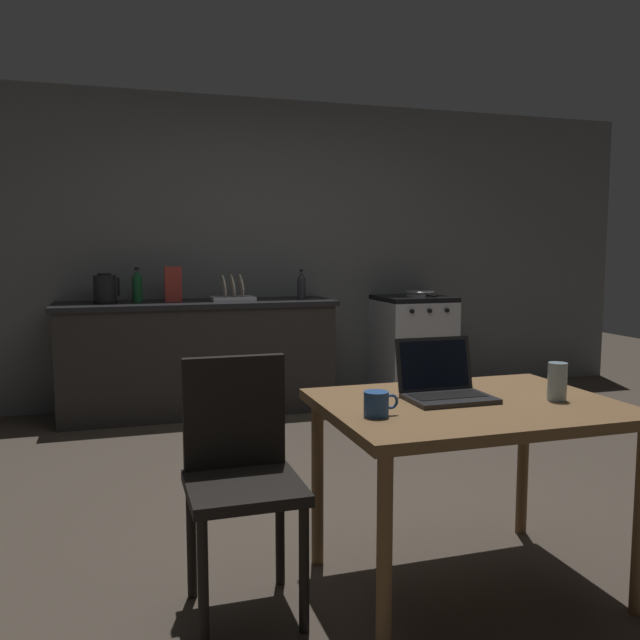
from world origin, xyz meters
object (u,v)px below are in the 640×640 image
object	(u,v)px
chair	(240,464)
laptop	(444,387)
frying_pan	(421,293)
electric_kettle	(105,289)
dish_rack	(232,295)
dining_table	(469,422)
bottle	(301,285)
coffee_mug	(377,404)
cereal_box	(173,284)
bottle_b	(137,286)
drinking_glass	(557,382)
stove_oven	(413,347)

from	to	relation	value
chair	laptop	bearing A→B (deg)	-14.03
laptop	frying_pan	size ratio (longest dim) A/B	0.73
electric_kettle	frying_pan	size ratio (longest dim) A/B	0.52
electric_kettle	dish_rack	xyz separation A→B (m)	(0.97, -0.00, -0.06)
dining_table	dish_rack	size ratio (longest dim) A/B	3.24
laptop	bottle	bearing A→B (deg)	83.30
coffee_mug	dish_rack	bearing A→B (deg)	89.15
laptop	dish_rack	xyz separation A→B (m)	(-0.30, 2.99, 0.16)
cereal_box	dish_rack	distance (m)	0.47
frying_pan	bottle_b	xyz separation A→B (m)	(-2.37, 0.11, 0.10)
chair	electric_kettle	xyz separation A→B (m)	(-0.49, 2.92, 0.47)
laptop	coffee_mug	distance (m)	0.39
drinking_glass	bottle_b	world-z (taller)	bottle_b
dish_rack	coffee_mug	bearing A→B (deg)	-90.85
stove_oven	laptop	world-z (taller)	laptop
dining_table	chair	distance (m)	0.87
frying_pan	coffee_mug	world-z (taller)	frying_pan
stove_oven	coffee_mug	bearing A→B (deg)	-117.38
stove_oven	dish_rack	bearing A→B (deg)	179.91
stove_oven	bottle_b	distance (m)	2.39
laptop	electric_kettle	xyz separation A→B (m)	(-1.27, 2.99, 0.22)
bottle	dish_rack	size ratio (longest dim) A/B	0.72
electric_kettle	bottle	world-z (taller)	bottle
stove_oven	bottle_b	world-z (taller)	bottle_b
dining_table	bottle	world-z (taller)	bottle
laptop	bottle	size ratio (longest dim) A/B	1.30
chair	cereal_box	distance (m)	2.99
chair	drinking_glass	distance (m)	1.23
chair	coffee_mug	distance (m)	0.55
chair	laptop	xyz separation A→B (m)	(0.79, -0.06, 0.25)
dining_table	coffee_mug	bearing A→B (deg)	-166.82
cereal_box	dish_rack	size ratio (longest dim) A/B	0.80
laptop	drinking_glass	bearing A→B (deg)	-23.22
bottle	cereal_box	size ratio (longest dim) A/B	0.90
frying_pan	drinking_glass	size ratio (longest dim) A/B	3.04
dish_rack	cereal_box	bearing A→B (deg)	177.51
stove_oven	laptop	xyz separation A→B (m)	(-1.28, -2.98, 0.33)
stove_oven	dining_table	distance (m)	3.30
frying_pan	dish_rack	size ratio (longest dim) A/B	1.29
bottle	bottle_b	world-z (taller)	bottle_b
chair	bottle	bearing A→B (deg)	60.63
chair	electric_kettle	size ratio (longest dim) A/B	3.97
laptop	bottle_b	size ratio (longest dim) A/B	1.20
frying_pan	dish_rack	distance (m)	1.64
stove_oven	coffee_mug	xyz separation A→B (m)	(-1.64, -3.16, 0.33)
coffee_mug	dish_rack	size ratio (longest dim) A/B	0.37
frying_pan	stove_oven	bearing A→B (deg)	154.69
frying_pan	cereal_box	size ratio (longest dim) A/B	1.60
stove_oven	dish_rack	xyz separation A→B (m)	(-1.59, 0.00, 0.49)
chair	drinking_glass	xyz separation A→B (m)	(1.18, -0.22, 0.28)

